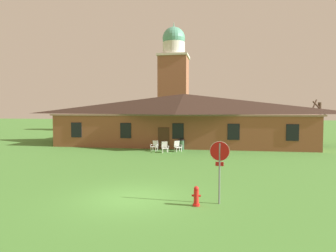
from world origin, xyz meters
The scene contains 10 objects.
ground_plane centered at (0.00, 0.00, 0.00)m, with size 200.00×200.00×0.00m, color #477F33.
brick_building centered at (0.00, 20.82, 2.84)m, with size 26.96×10.40×5.57m.
dome_tower centered at (-3.75, 38.81, 8.60)m, with size 5.18×5.18×18.85m.
stop_sign centered at (3.76, -0.13, 1.80)m, with size 0.80×0.11×2.55m.
lawn_chair_by_porch centered at (-1.98, 14.43, 0.50)m, with size 0.71×0.75×0.96m.
lawn_chair_near_door centered at (-0.90, 13.64, 0.50)m, with size 0.75×0.81×0.96m.
lawn_chair_left_end centered at (0.13, 14.49, 0.50)m, with size 0.84×0.86×0.96m.
bare_tree_beside_building centered at (14.40, 21.58, 2.55)m, with size 1.78×1.74×4.92m.
fire_hydrant centered at (2.86, -0.55, 0.38)m, with size 0.36×0.28×0.79m.
trash_bin centered at (0.36, 15.53, 0.50)m, with size 0.56×0.56×0.98m.
Camera 1 is at (3.62, -12.10, 3.82)m, focal length 31.61 mm.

